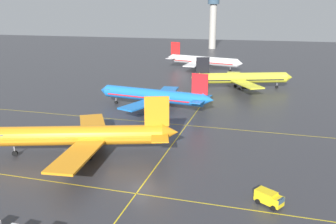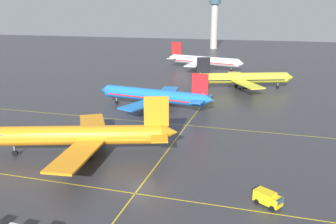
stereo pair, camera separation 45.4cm
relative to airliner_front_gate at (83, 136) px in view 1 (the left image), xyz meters
name	(u,v)px [view 1 (the left image)]	position (x,y,z in m)	size (l,w,h in m)	color
ground_plane	(141,188)	(15.57, -9.89, -4.08)	(600.00, 600.00, 0.00)	#333338
airliner_front_gate	(83,136)	(0.00, 0.00, 0.00)	(37.50, 32.06, 11.94)	orange
airliner_second_row	(154,96)	(2.89, 36.85, -0.18)	(36.67, 31.34, 11.40)	blue
airliner_third_row	(241,78)	(25.37, 71.13, -0.06)	(36.67, 31.41, 11.76)	yellow
airliner_far_left_stand	(203,61)	(3.80, 110.77, 0.17)	(39.45, 33.62, 12.44)	white
taxiway_markings	(167,152)	(15.57, 6.06, -4.07)	(136.90, 78.95, 0.01)	yellow
service_truck_red_van	(269,198)	(35.84, -9.71, -2.90)	(4.46, 3.74, 2.10)	yellow
control_tower	(213,19)	(-6.55, 206.81, 17.29)	(8.82, 8.82, 36.72)	#ADA89E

